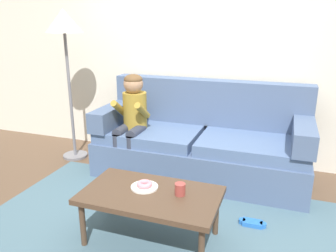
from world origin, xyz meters
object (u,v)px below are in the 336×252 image
object	(u,v)px
donut	(144,184)
floor_lamp	(64,31)
coffee_table	(151,198)
toy_controller	(252,224)
couch	(201,143)
mug	(180,189)
person_child	(132,115)

from	to	relation	value
donut	floor_lamp	xyz separation A→B (m)	(-1.48, 1.19, 1.08)
coffee_table	donut	bearing A→B (deg)	142.63
toy_controller	couch	bearing A→B (deg)	116.60
toy_controller	floor_lamp	distance (m)	2.84
couch	donut	size ratio (longest dim) A/B	18.60
couch	coffee_table	bearing A→B (deg)	-92.65
coffee_table	mug	world-z (taller)	mug
couch	person_child	size ratio (longest dim) A/B	2.03
couch	floor_lamp	size ratio (longest dim) A/B	1.26
person_child	floor_lamp	bearing A→B (deg)	170.06
couch	mug	bearing A→B (deg)	-83.02
coffee_table	mug	xyz separation A→B (m)	(0.21, 0.05, 0.09)
donut	floor_lamp	size ratio (longest dim) A/B	0.07
donut	toy_controller	size ratio (longest dim) A/B	0.53
couch	person_child	distance (m)	0.82
mug	floor_lamp	xyz separation A→B (m)	(-1.77, 1.20, 1.07)
floor_lamp	mug	bearing A→B (deg)	-34.18
toy_controller	floor_lamp	world-z (taller)	floor_lamp
donut	person_child	bearing A→B (deg)	119.74
couch	coffee_table	distance (m)	1.31
coffee_table	donut	world-z (taller)	donut
donut	floor_lamp	distance (m)	2.18
person_child	toy_controller	distance (m)	1.66
couch	donut	xyz separation A→B (m)	(-0.14, -1.25, 0.09)
donut	mug	xyz separation A→B (m)	(0.29, -0.01, 0.01)
person_child	donut	bearing A→B (deg)	-60.26
toy_controller	floor_lamp	size ratio (longest dim) A/B	0.13
donut	couch	bearing A→B (deg)	83.80
coffee_table	couch	bearing A→B (deg)	87.35
couch	coffee_table	xyz separation A→B (m)	(-0.06, -1.31, 0.01)
donut	mug	distance (m)	0.29
donut	mug	size ratio (longest dim) A/B	1.33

